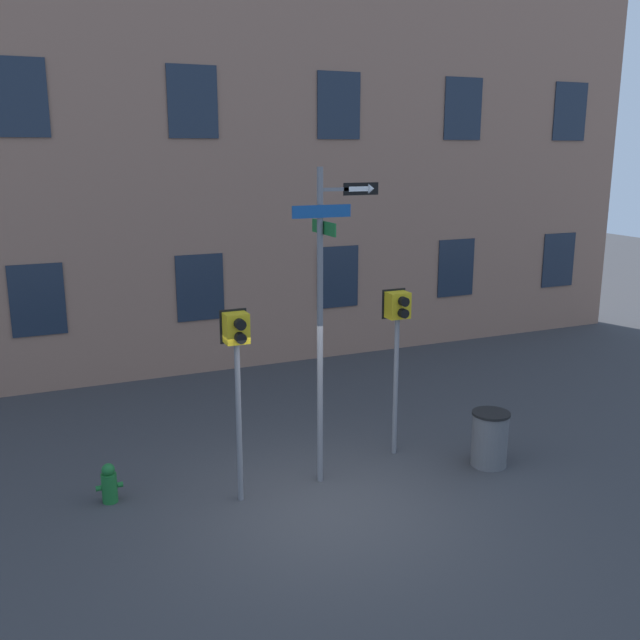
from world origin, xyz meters
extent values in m
plane|color=#38383A|center=(0.00, 0.00, 0.00)|extent=(60.00, 60.00, 0.00)
cube|color=#936B56|center=(0.00, 7.34, 6.03)|extent=(24.00, 0.60, 12.06)
cube|color=#1E2838|center=(-3.43, 7.02, 2.01)|extent=(1.09, 0.03, 1.51)
cube|color=#1E2838|center=(0.00, 7.02, 2.01)|extent=(1.09, 0.03, 1.51)
cube|color=#1E2838|center=(3.43, 7.02, 2.01)|extent=(1.09, 0.03, 1.51)
cube|color=#1E2838|center=(6.86, 7.02, 2.01)|extent=(1.09, 0.03, 1.51)
cube|color=#1E2838|center=(10.29, 7.02, 2.01)|extent=(1.09, 0.03, 1.51)
cube|color=#1E2838|center=(-3.43, 7.02, 6.03)|extent=(1.09, 0.03, 1.51)
cube|color=#1E2838|center=(0.00, 7.02, 6.03)|extent=(1.09, 0.03, 1.51)
cube|color=#1E2838|center=(3.43, 7.02, 6.03)|extent=(1.09, 0.03, 1.51)
cube|color=#1E2838|center=(6.86, 7.02, 6.03)|extent=(1.09, 0.03, 1.51)
cube|color=#1E2838|center=(10.29, 7.02, 6.03)|extent=(1.09, 0.03, 1.51)
cylinder|color=slate|center=(0.28, 0.88, 2.40)|extent=(0.09, 0.09, 4.81)
cube|color=slate|center=(0.60, 0.88, 4.49)|extent=(0.64, 0.05, 0.05)
cube|color=#14478C|center=(0.28, 0.82, 4.19)|extent=(0.91, 0.02, 0.18)
cube|color=#196B2D|center=(0.34, 0.88, 3.95)|extent=(0.02, 0.81, 0.19)
cube|color=black|center=(0.92, 0.86, 4.49)|extent=(0.56, 0.02, 0.18)
cube|color=white|center=(0.88, 0.85, 4.49)|extent=(0.32, 0.01, 0.07)
cone|color=white|center=(1.08, 0.85, 4.49)|extent=(0.10, 0.14, 0.14)
cylinder|color=slate|center=(-1.05, 0.77, 1.20)|extent=(0.08, 0.08, 2.40)
cube|color=gold|center=(-1.05, 0.77, 2.62)|extent=(0.33, 0.26, 0.43)
cube|color=black|center=(-1.05, 0.91, 2.62)|extent=(0.39, 0.02, 0.49)
cylinder|color=black|center=(-1.05, 0.58, 2.71)|extent=(0.15, 0.12, 0.15)
cylinder|color=black|center=(-1.05, 0.58, 2.52)|extent=(0.15, 0.12, 0.15)
cylinder|color=silver|center=(-1.05, 0.64, 2.71)|extent=(0.12, 0.01, 0.12)
cylinder|color=slate|center=(1.85, 1.33, 1.18)|extent=(0.08, 0.08, 2.37)
cube|color=gold|center=(1.85, 1.33, 2.58)|extent=(0.36, 0.26, 0.43)
cube|color=black|center=(1.85, 1.47, 2.58)|extent=(0.42, 0.02, 0.49)
cylinder|color=black|center=(1.85, 1.14, 2.68)|extent=(0.15, 0.12, 0.15)
cylinder|color=black|center=(1.85, 1.14, 2.49)|extent=(0.15, 0.12, 0.15)
cylinder|color=#EA4C14|center=(1.85, 1.19, 2.68)|extent=(0.12, 0.01, 0.12)
cylinder|color=#196028|center=(-2.83, 1.47, 0.22)|extent=(0.23, 0.23, 0.45)
sphere|color=#196028|center=(-2.83, 1.47, 0.51)|extent=(0.19, 0.19, 0.19)
cylinder|color=#196028|center=(-2.98, 1.47, 0.25)|extent=(0.08, 0.08, 0.08)
cylinder|color=#196028|center=(-2.68, 1.47, 0.25)|extent=(0.08, 0.08, 0.08)
cylinder|color=#59595B|center=(3.04, 0.29, 0.44)|extent=(0.58, 0.58, 0.87)
cylinder|color=black|center=(3.04, 0.29, 0.89)|extent=(0.62, 0.62, 0.04)
camera|label=1|loc=(-3.82, -8.53, 5.05)|focal=40.00mm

